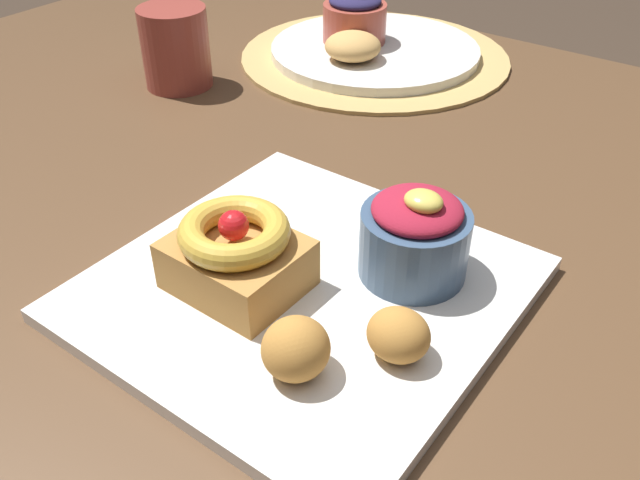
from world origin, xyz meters
name	(u,v)px	position (x,y,z in m)	size (l,w,h in m)	color
dining_table	(381,329)	(0.00, 0.00, 0.65)	(1.58, 1.08, 0.73)	brown
woven_placemat	(375,56)	(-0.24, 0.36, 0.73)	(0.35, 0.35, 0.01)	tan
front_plate	(304,289)	(-0.03, -0.07, 0.74)	(0.29, 0.29, 0.01)	white
cake_slice	(236,254)	(-0.06, -0.11, 0.77)	(0.09, 0.08, 0.07)	#B77F3D
berry_ramekin	(415,236)	(0.03, -0.01, 0.78)	(0.08, 0.08, 0.08)	#3D5675
fritter_front	(296,349)	(0.02, -0.15, 0.76)	(0.04, 0.04, 0.04)	#BC7F38
fritter_middle	(398,335)	(0.07, -0.10, 0.76)	(0.04, 0.04, 0.04)	#BC7F38
back_plate	(375,50)	(-0.24, 0.36, 0.74)	(0.27, 0.27, 0.01)	white
back_ramekin	(355,18)	(-0.28, 0.36, 0.78)	(0.08, 0.08, 0.07)	#B24C3D
back_pastry	(353,46)	(-0.24, 0.31, 0.76)	(0.07, 0.07, 0.03)	tan
coffee_mug	(176,47)	(-0.39, 0.15, 0.78)	(0.08, 0.08, 0.09)	#993D33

